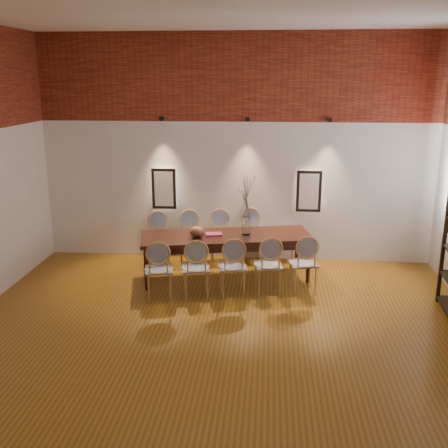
# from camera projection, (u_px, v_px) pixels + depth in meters

# --- Properties ---
(floor) EXTENTS (7.00, 7.00, 0.02)m
(floor) POSITION_uv_depth(u_px,v_px,m) (216.00, 352.00, 6.43)
(floor) COLOR #8A5918
(floor) RESTS_ON ground
(ceiling) EXTENTS (7.00, 7.00, 0.02)m
(ceiling) POSITION_uv_depth(u_px,v_px,m) (215.00, 0.00, 5.35)
(ceiling) COLOR silver
(ceiling) RESTS_ON ground
(wall_back) EXTENTS (7.00, 0.10, 4.00)m
(wall_back) POSITION_uv_depth(u_px,v_px,m) (236.00, 150.00, 9.29)
(wall_back) COLOR silver
(wall_back) RESTS_ON ground
(wall_front) EXTENTS (7.00, 0.10, 4.00)m
(wall_front) POSITION_uv_depth(u_px,v_px,m) (139.00, 349.00, 2.48)
(wall_front) COLOR silver
(wall_front) RESTS_ON ground
(brick_band_back) EXTENTS (7.00, 0.02, 1.50)m
(brick_band_back) POSITION_uv_depth(u_px,v_px,m) (236.00, 77.00, 8.89)
(brick_band_back) COLOR maroon
(brick_band_back) RESTS_ON ground
(brick_band_front) EXTENTS (7.00, 0.02, 1.50)m
(brick_band_front) POSITION_uv_depth(u_px,v_px,m) (130.00, 76.00, 2.21)
(brick_band_front) COLOR maroon
(brick_band_front) RESTS_ON ground
(niche_left) EXTENTS (0.36, 0.06, 0.66)m
(niche_left) POSITION_uv_depth(u_px,v_px,m) (164.00, 188.00, 9.50)
(niche_left) COLOR #FFEAC6
(niche_left) RESTS_ON wall_back
(niche_right) EXTENTS (0.36, 0.06, 0.66)m
(niche_right) POSITION_uv_depth(u_px,v_px,m) (309.00, 191.00, 9.28)
(niche_right) COLOR #FFEAC6
(niche_right) RESTS_ON wall_back
(spot_fixture_left) EXTENTS (0.08, 0.10, 0.08)m
(spot_fixture_left) POSITION_uv_depth(u_px,v_px,m) (162.00, 119.00, 9.13)
(spot_fixture_left) COLOR black
(spot_fixture_left) RESTS_ON wall_back
(spot_fixture_mid) EXTENTS (0.08, 0.10, 0.08)m
(spot_fixture_mid) POSITION_uv_depth(u_px,v_px,m) (248.00, 119.00, 9.00)
(spot_fixture_mid) COLOR black
(spot_fixture_mid) RESTS_ON wall_back
(spot_fixture_right) EXTENTS (0.08, 0.10, 0.08)m
(spot_fixture_right) POSITION_uv_depth(u_px,v_px,m) (330.00, 120.00, 8.89)
(spot_fixture_right) COLOR black
(spot_fixture_right) RESTS_ON wall_back
(dining_table) EXTENTS (2.90, 1.45, 0.75)m
(dining_table) POSITION_uv_depth(u_px,v_px,m) (226.00, 257.00, 8.69)
(dining_table) COLOR black
(dining_table) RESTS_ON floor
(chair_near_a) EXTENTS (0.52, 0.52, 0.94)m
(chair_near_a) POSITION_uv_depth(u_px,v_px,m) (159.00, 269.00, 7.84)
(chair_near_a) COLOR tan
(chair_near_a) RESTS_ON floor
(chair_near_b) EXTENTS (0.52, 0.52, 0.94)m
(chair_near_b) POSITION_uv_depth(u_px,v_px,m) (196.00, 268.00, 7.90)
(chair_near_b) COLOR tan
(chair_near_b) RESTS_ON floor
(chair_near_c) EXTENTS (0.52, 0.52, 0.94)m
(chair_near_c) POSITION_uv_depth(u_px,v_px,m) (232.00, 266.00, 7.97)
(chair_near_c) COLOR tan
(chair_near_c) RESTS_ON floor
(chair_near_d) EXTENTS (0.52, 0.52, 0.94)m
(chair_near_d) POSITION_uv_depth(u_px,v_px,m) (268.00, 265.00, 8.03)
(chair_near_d) COLOR tan
(chair_near_d) RESTS_ON floor
(chair_near_e) EXTENTS (0.52, 0.52, 0.94)m
(chair_near_e) POSITION_uv_depth(u_px,v_px,m) (303.00, 263.00, 8.10)
(chair_near_e) COLOR tan
(chair_near_e) RESTS_ON floor
(chair_far_a) EXTENTS (0.52, 0.52, 0.94)m
(chair_far_a) POSITION_uv_depth(u_px,v_px,m) (159.00, 241.00, 9.23)
(chair_far_a) COLOR tan
(chair_far_a) RESTS_ON floor
(chair_far_b) EXTENTS (0.52, 0.52, 0.94)m
(chair_far_b) POSITION_uv_depth(u_px,v_px,m) (190.00, 239.00, 9.29)
(chair_far_b) COLOR tan
(chair_far_b) RESTS_ON floor
(chair_far_c) EXTENTS (0.52, 0.52, 0.94)m
(chair_far_c) POSITION_uv_depth(u_px,v_px,m) (221.00, 238.00, 9.36)
(chair_far_c) COLOR tan
(chair_far_c) RESTS_ON floor
(chair_far_d) EXTENTS (0.52, 0.52, 0.94)m
(chair_far_d) POSITION_uv_depth(u_px,v_px,m) (252.00, 237.00, 9.42)
(chair_far_d) COLOR tan
(chair_far_d) RESTS_ON floor
(chair_far_e) EXTENTS (0.52, 0.52, 0.94)m
(chair_far_e) POSITION_uv_depth(u_px,v_px,m) (282.00, 236.00, 9.48)
(chair_far_e) COLOR tan
(chair_far_e) RESTS_ON floor
(vase) EXTENTS (0.14, 0.14, 0.30)m
(vase) POSITION_uv_depth(u_px,v_px,m) (246.00, 226.00, 8.58)
(vase) COLOR silver
(vase) RESTS_ON dining_table
(dried_branches) EXTENTS (0.50, 0.50, 0.70)m
(dried_branches) POSITION_uv_depth(u_px,v_px,m) (247.00, 199.00, 8.46)
(dried_branches) COLOR brown
(dried_branches) RESTS_ON vase
(bowl) EXTENTS (0.24, 0.24, 0.18)m
(bowl) POSITION_uv_depth(u_px,v_px,m) (197.00, 232.00, 8.46)
(bowl) COLOR brown
(bowl) RESTS_ON dining_table
(book) EXTENTS (0.29, 0.23, 0.03)m
(book) POSITION_uv_depth(u_px,v_px,m) (214.00, 234.00, 8.58)
(book) COLOR #902552
(book) RESTS_ON dining_table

